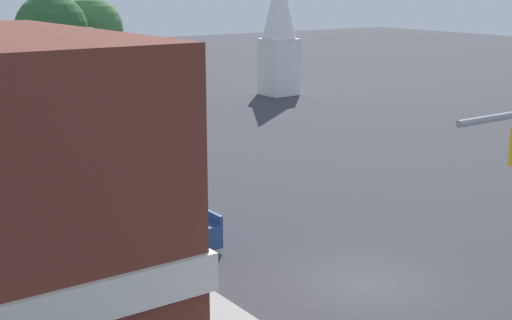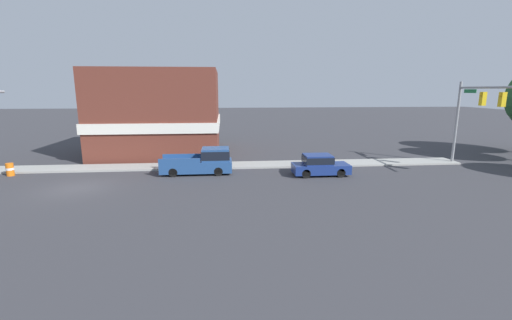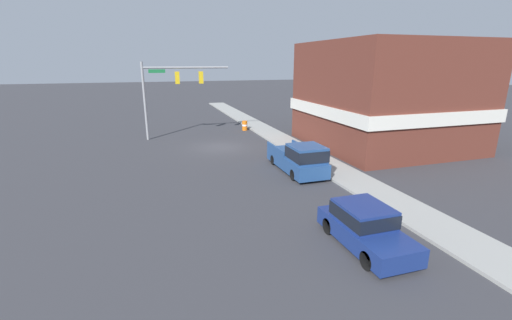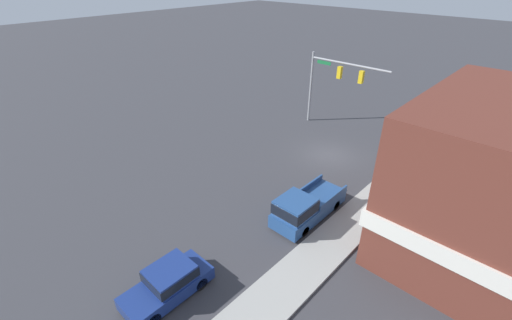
{
  "view_description": "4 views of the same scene",
  "coord_description": "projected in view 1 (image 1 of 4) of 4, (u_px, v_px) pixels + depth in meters",
  "views": [
    {
      "loc": [
        -15.29,
        -15.44,
        9.41
      ],
      "look_at": [
        1.02,
        7.52,
        2.42
      ],
      "focal_mm": 50.0,
      "sensor_mm": 36.0,
      "label": 1
    },
    {
      "loc": [
        22.59,
        9.7,
        6.35
      ],
      "look_at": [
        0.96,
        11.71,
        1.86
      ],
      "focal_mm": 24.0,
      "sensor_mm": 36.0,
      "label": 2
    },
    {
      "loc": [
        5.44,
        26.57,
        6.68
      ],
      "look_at": [
        0.11,
        9.92,
        1.66
      ],
      "focal_mm": 24.0,
      "sensor_mm": 36.0,
      "label": 3
    },
    {
      "loc": [
        -12.37,
        21.98,
        13.55
      ],
      "look_at": [
        0.43,
        8.29,
        2.83
      ],
      "focal_mm": 24.0,
      "sensor_mm": 36.0,
      "label": 4
    }
  ],
  "objects": [
    {
      "name": "far_signal_assembly",
      "position": [
        6.0,
        53.0,
        44.08
      ],
      "size": [
        8.9,
        0.49,
        7.01
      ],
      "color": "gray",
      "rests_on": "ground"
    },
    {
      "name": "car_lead",
      "position": [
        98.0,
        163.0,
        35.05
      ],
      "size": [
        1.83,
        4.2,
        1.57
      ],
      "color": "black",
      "rests_on": "ground"
    },
    {
      "name": "backdrop_tree_center",
      "position": [
        52.0,
        31.0,
        55.21
      ],
      "size": [
        5.67,
        5.67,
        8.71
      ],
      "color": "#4C3823",
      "rests_on": "ground"
    },
    {
      "name": "ground_plane",
      "position": [
        365.0,
        282.0,
        23.08
      ],
      "size": [
        200.0,
        200.0,
        0.0
      ],
      "primitive_type": "plane",
      "color": "#38383D"
    },
    {
      "name": "pickup_truck_parked",
      "position": [
        156.0,
        210.0,
        27.38
      ],
      "size": [
        1.97,
        5.37,
        1.97
      ],
      "color": "black",
      "rests_on": "ground"
    },
    {
      "name": "backdrop_tree_right_mid",
      "position": [
        91.0,
        29.0,
        59.62
      ],
      "size": [
        5.34,
        5.34,
        8.39
      ],
      "color": "#4C3823",
      "rests_on": "ground"
    },
    {
      "name": "church_steeple",
      "position": [
        279.0,
        29.0,
        60.64
      ],
      "size": [
        2.94,
        2.94,
        10.73
      ],
      "color": "white",
      "rests_on": "ground"
    }
  ]
}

